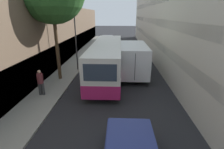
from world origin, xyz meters
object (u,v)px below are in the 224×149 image
object	(u,v)px
panel_van	(107,42)
pedestrian	(41,82)
box_truck	(132,57)
street_lamp	(75,22)
bus	(107,59)

from	to	relation	value
panel_van	pedestrian	distance (m)	18.99
box_truck	pedestrian	world-z (taller)	box_truck
pedestrian	street_lamp	bearing A→B (deg)	79.37
box_truck	street_lamp	size ratio (longest dim) A/B	1.17
bus	box_truck	distance (m)	2.55
panel_van	pedestrian	bearing A→B (deg)	-99.67
panel_van	street_lamp	world-z (taller)	street_lamp
pedestrian	bus	bearing A→B (deg)	47.16
pedestrian	street_lamp	xyz separation A→B (m)	(1.12, 5.98, 3.71)
panel_van	street_lamp	size ratio (longest dim) A/B	0.71
panel_van	pedestrian	xyz separation A→B (m)	(-3.19, -18.72, 0.01)
bus	panel_van	world-z (taller)	bus
pedestrian	street_lamp	world-z (taller)	street_lamp
panel_van	street_lamp	xyz separation A→B (m)	(-2.07, -12.73, 3.72)
street_lamp	box_truck	bearing A→B (deg)	-3.71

